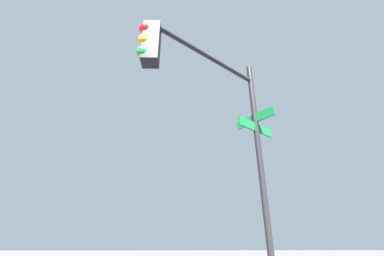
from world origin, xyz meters
TOP-DOWN VIEW (x-y plane):
  - traffic_signal_near at (-6.38, -6.46)m, footprint 2.77×2.23m

SIDE VIEW (x-z plane):
  - traffic_signal_near at x=-6.38m, z-range 1.12..6.56m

